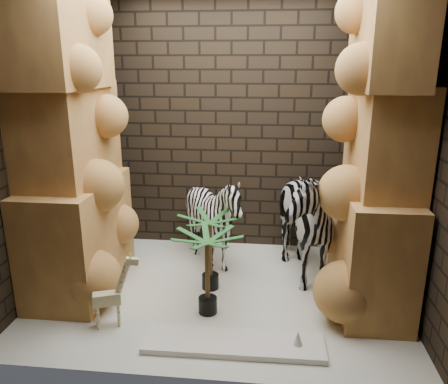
# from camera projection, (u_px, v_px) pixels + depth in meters

# --- Properties ---
(floor) EXTENTS (3.50, 3.50, 0.00)m
(floor) POSITION_uv_depth(u_px,v_px,m) (219.00, 292.00, 4.37)
(floor) COLOR beige
(floor) RESTS_ON ground
(wall_back) EXTENTS (3.50, 0.00, 3.50)m
(wall_back) POSITION_uv_depth(u_px,v_px,m) (231.00, 124.00, 5.13)
(wall_back) COLOR black
(wall_back) RESTS_ON ground
(wall_front) EXTENTS (3.50, 0.00, 3.50)m
(wall_front) POSITION_uv_depth(u_px,v_px,m) (194.00, 179.00, 2.75)
(wall_front) COLOR black
(wall_front) RESTS_ON ground
(wall_left) EXTENTS (0.00, 3.00, 3.00)m
(wall_left) POSITION_uv_depth(u_px,v_px,m) (34.00, 140.00, 4.12)
(wall_left) COLOR black
(wall_left) RESTS_ON ground
(wall_right) EXTENTS (0.00, 3.00, 3.00)m
(wall_right) POSITION_uv_depth(u_px,v_px,m) (421.00, 147.00, 3.76)
(wall_right) COLOR black
(wall_right) RESTS_ON ground
(rock_pillar_left) EXTENTS (0.68, 1.30, 3.00)m
(rock_pillar_left) POSITION_uv_depth(u_px,v_px,m) (69.00, 141.00, 4.08)
(rock_pillar_left) COLOR #C79347
(rock_pillar_left) RESTS_ON floor
(rock_pillar_right) EXTENTS (0.58, 1.25, 3.00)m
(rock_pillar_right) POSITION_uv_depth(u_px,v_px,m) (381.00, 147.00, 3.79)
(rock_pillar_right) COLOR #C79347
(rock_pillar_right) RESTS_ON floor
(zebra_right) EXTENTS (1.02, 1.40, 1.49)m
(zebra_right) POSITION_uv_depth(u_px,v_px,m) (294.00, 209.00, 4.51)
(zebra_right) COLOR white
(zebra_right) RESTS_ON floor
(zebra_left) EXTENTS (1.05, 1.22, 0.99)m
(zebra_left) POSITION_uv_depth(u_px,v_px,m) (214.00, 224.00, 4.81)
(zebra_left) COLOR white
(zebra_left) RESTS_ON floor
(giraffe_toy) EXTENTS (0.37, 0.23, 0.67)m
(giraffe_toy) POSITION_uv_depth(u_px,v_px,m) (106.00, 291.00, 3.72)
(giraffe_toy) COLOR beige
(giraffe_toy) RESTS_ON floor
(palm_front) EXTENTS (0.36, 0.36, 0.80)m
(palm_front) POSITION_uv_depth(u_px,v_px,m) (210.00, 252.00, 4.34)
(palm_front) COLOR #0C410E
(palm_front) RESTS_ON floor
(palm_back) EXTENTS (0.36, 0.36, 0.79)m
(palm_back) POSITION_uv_depth(u_px,v_px,m) (207.00, 273.00, 3.91)
(palm_back) COLOR #0C410E
(palm_back) RESTS_ON floor
(surfboard) EXTENTS (1.46, 0.38, 0.05)m
(surfboard) POSITION_uv_depth(u_px,v_px,m) (233.00, 343.00, 3.53)
(surfboard) COLOR silver
(surfboard) RESTS_ON floor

